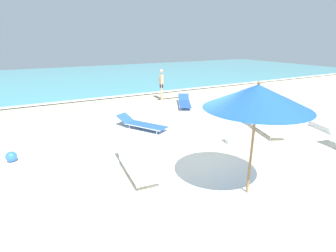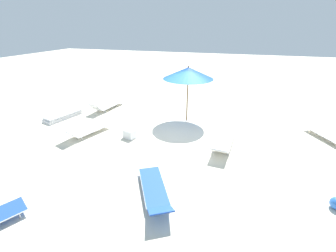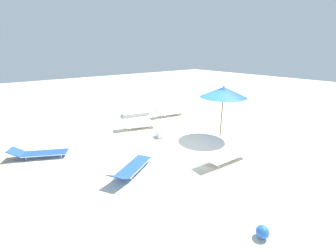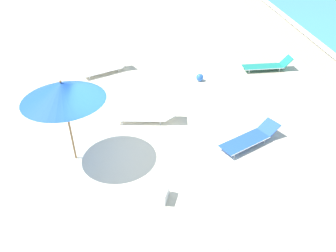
{
  "view_description": "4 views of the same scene",
  "coord_description": "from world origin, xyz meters",
  "px_view_note": "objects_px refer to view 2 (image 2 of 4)",
  "views": [
    {
      "loc": [
        -4.18,
        -5.35,
        3.42
      ],
      "look_at": [
        -0.34,
        1.69,
        0.75
      ],
      "focal_mm": 28.0,
      "sensor_mm": 36.0,
      "label": 1
    },
    {
      "loc": [
        -2.09,
        8.33,
        4.24
      ],
      "look_at": [
        0.07,
        1.33,
        0.93
      ],
      "focal_mm": 24.0,
      "sensor_mm": 36.0,
      "label": 2
    },
    {
      "loc": [
        -6.74,
        7.33,
        4.24
      ],
      "look_at": [
        0.57,
        1.46,
        1.03
      ],
      "focal_mm": 24.0,
      "sensor_mm": 36.0,
      "label": 3
    },
    {
      "loc": [
        7.8,
        0.71,
        6.41
      ],
      "look_at": [
        -0.17,
        1.26,
        0.92
      ],
      "focal_mm": 35.0,
      "sensor_mm": 36.0,
      "label": 4
    }
  ],
  "objects_px": {
    "cooler_box": "(130,134)",
    "sun_lounger_mid_beach_pair_b": "(86,130)",
    "sun_lounger_beside_umbrella": "(155,190)",
    "sun_lounger_mid_beach_solo": "(107,105)",
    "sun_lounger_under_umbrella": "(332,136)",
    "beach_umbrella": "(188,73)",
    "sun_lounger_mid_beach_pair_a": "(223,143)",
    "lounger_stack": "(63,116)"
  },
  "relations": [
    {
      "from": "sun_lounger_under_umbrella",
      "to": "cooler_box",
      "type": "relative_size",
      "value": 3.71
    },
    {
      "from": "sun_lounger_mid_beach_pair_b",
      "to": "cooler_box",
      "type": "bearing_deg",
      "value": -152.14
    },
    {
      "from": "sun_lounger_beside_umbrella",
      "to": "cooler_box",
      "type": "height_order",
      "value": "sun_lounger_beside_umbrella"
    },
    {
      "from": "beach_umbrella",
      "to": "sun_lounger_mid_beach_pair_b",
      "type": "relative_size",
      "value": 1.23
    },
    {
      "from": "lounger_stack",
      "to": "sun_lounger_mid_beach_pair_b",
      "type": "xyz_separation_m",
      "value": [
        -2.26,
        1.27,
        0.1
      ]
    },
    {
      "from": "sun_lounger_mid_beach_pair_a",
      "to": "sun_lounger_under_umbrella",
      "type": "bearing_deg",
      "value": -151.41
    },
    {
      "from": "sun_lounger_under_umbrella",
      "to": "sun_lounger_beside_umbrella",
      "type": "height_order",
      "value": "sun_lounger_under_umbrella"
    },
    {
      "from": "lounger_stack",
      "to": "sun_lounger_under_umbrella",
      "type": "distance_m",
      "value": 11.95
    },
    {
      "from": "lounger_stack",
      "to": "sun_lounger_mid_beach_pair_a",
      "type": "xyz_separation_m",
      "value": [
        -7.82,
        0.72,
        0.09
      ]
    },
    {
      "from": "cooler_box",
      "to": "sun_lounger_mid_beach_pair_a",
      "type": "bearing_deg",
      "value": -157.87
    },
    {
      "from": "lounger_stack",
      "to": "sun_lounger_mid_beach_solo",
      "type": "bearing_deg",
      "value": -113.69
    },
    {
      "from": "sun_lounger_beside_umbrella",
      "to": "sun_lounger_mid_beach_pair_b",
      "type": "distance_m",
      "value": 4.82
    },
    {
      "from": "sun_lounger_under_umbrella",
      "to": "beach_umbrella",
      "type": "bearing_deg",
      "value": -33.23
    },
    {
      "from": "lounger_stack",
      "to": "sun_lounger_mid_beach_pair_b",
      "type": "distance_m",
      "value": 2.59
    },
    {
      "from": "sun_lounger_under_umbrella",
      "to": "sun_lounger_mid_beach_pair_a",
      "type": "distance_m",
      "value": 4.47
    },
    {
      "from": "beach_umbrella",
      "to": "sun_lounger_beside_umbrella",
      "type": "distance_m",
      "value": 5.83
    },
    {
      "from": "beach_umbrella",
      "to": "sun_lounger_mid_beach_solo",
      "type": "distance_m",
      "value": 4.98
    },
    {
      "from": "lounger_stack",
      "to": "sun_lounger_mid_beach_pair_a",
      "type": "distance_m",
      "value": 7.85
    },
    {
      "from": "sun_lounger_under_umbrella",
      "to": "sun_lounger_mid_beach_solo",
      "type": "distance_m",
      "value": 10.52
    },
    {
      "from": "sun_lounger_beside_umbrella",
      "to": "sun_lounger_mid_beach_solo",
      "type": "distance_m",
      "value": 7.49
    },
    {
      "from": "lounger_stack",
      "to": "sun_lounger_mid_beach_solo",
      "type": "height_order",
      "value": "sun_lounger_mid_beach_solo"
    },
    {
      "from": "beach_umbrella",
      "to": "sun_lounger_mid_beach_solo",
      "type": "bearing_deg",
      "value": -3.24
    },
    {
      "from": "sun_lounger_under_umbrella",
      "to": "sun_lounger_mid_beach_pair_a",
      "type": "height_order",
      "value": "sun_lounger_under_umbrella"
    },
    {
      "from": "sun_lounger_beside_umbrella",
      "to": "sun_lounger_mid_beach_solo",
      "type": "height_order",
      "value": "sun_lounger_mid_beach_solo"
    },
    {
      "from": "sun_lounger_mid_beach_pair_a",
      "to": "sun_lounger_mid_beach_pair_b",
      "type": "bearing_deg",
      "value": 10.44
    },
    {
      "from": "beach_umbrella",
      "to": "sun_lounger_beside_umbrella",
      "type": "height_order",
      "value": "beach_umbrella"
    },
    {
      "from": "sun_lounger_mid_beach_solo",
      "to": "sun_lounger_mid_beach_pair_a",
      "type": "bearing_deg",
      "value": 168.0
    },
    {
      "from": "beach_umbrella",
      "to": "sun_lounger_mid_beach_pair_a",
      "type": "xyz_separation_m",
      "value": [
        -1.89,
        2.22,
        -2.07
      ]
    },
    {
      "from": "sun_lounger_under_umbrella",
      "to": "sun_lounger_mid_beach_pair_b",
      "type": "relative_size",
      "value": 1.02
    },
    {
      "from": "sun_lounger_under_umbrella",
      "to": "sun_lounger_mid_beach_solo",
      "type": "xyz_separation_m",
      "value": [
        10.5,
        -0.67,
        -0.0
      ]
    },
    {
      "from": "sun_lounger_mid_beach_solo",
      "to": "cooler_box",
      "type": "bearing_deg",
      "value": 143.71
    },
    {
      "from": "cooler_box",
      "to": "sun_lounger_mid_beach_pair_b",
      "type": "bearing_deg",
      "value": 27.02
    },
    {
      "from": "sun_lounger_under_umbrella",
      "to": "sun_lounger_beside_umbrella",
      "type": "bearing_deg",
      "value": 12.51
    },
    {
      "from": "beach_umbrella",
      "to": "sun_lounger_mid_beach_pair_a",
      "type": "relative_size",
      "value": 1.18
    },
    {
      "from": "beach_umbrella",
      "to": "sun_lounger_mid_beach_pair_a",
      "type": "distance_m",
      "value": 3.58
    },
    {
      "from": "sun_lounger_beside_umbrella",
      "to": "cooler_box",
      "type": "bearing_deg",
      "value": -83.51
    },
    {
      "from": "sun_lounger_mid_beach_pair_b",
      "to": "sun_lounger_mid_beach_solo",
      "type": "bearing_deg",
      "value": -55.34
    },
    {
      "from": "sun_lounger_under_umbrella",
      "to": "sun_lounger_mid_beach_pair_a",
      "type": "bearing_deg",
      "value": -5.37
    },
    {
      "from": "sun_lounger_mid_beach_pair_b",
      "to": "sun_lounger_under_umbrella",
      "type": "bearing_deg",
      "value": -147.34
    },
    {
      "from": "sun_lounger_beside_umbrella",
      "to": "cooler_box",
      "type": "relative_size",
      "value": 3.73
    },
    {
      "from": "lounger_stack",
      "to": "sun_lounger_mid_beach_pair_a",
      "type": "bearing_deg",
      "value": -170.46
    },
    {
      "from": "beach_umbrella",
      "to": "cooler_box",
      "type": "relative_size",
      "value": 4.46
    }
  ]
}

